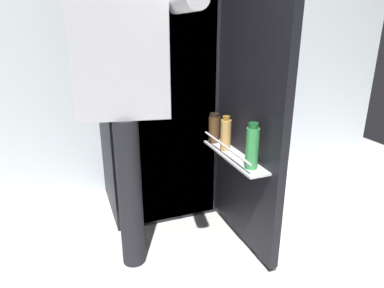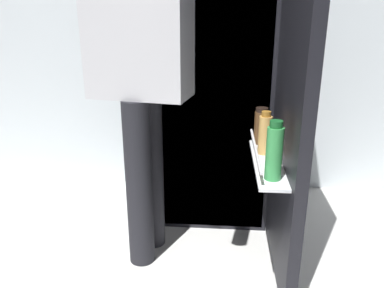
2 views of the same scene
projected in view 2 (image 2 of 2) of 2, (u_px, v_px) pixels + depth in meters
ground_plane at (203, 255)px, 1.87m from camera, size 5.04×5.04×0.00m
refrigerator at (214, 61)px, 2.04m from camera, size 0.70×1.23×1.77m
person at (142, 61)px, 1.60m from camera, size 0.53×0.77×1.57m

